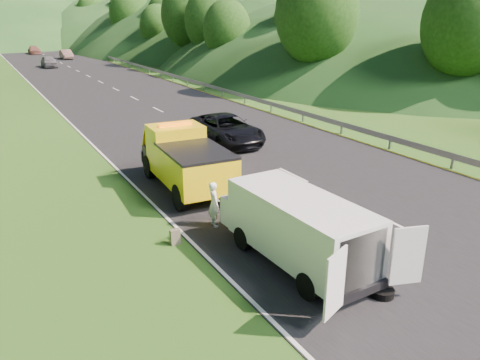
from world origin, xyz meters
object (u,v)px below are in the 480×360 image
tow_truck (185,159)px  worker (348,299)px  woman (214,226)px  spare_tire (382,296)px  white_van (296,226)px  suitcase (175,237)px  child (231,225)px  passing_suv (227,143)px

tow_truck → worker: 9.87m
woman → spare_tire: size_ratio=2.55×
white_van → suitcase: (-2.69, 2.90, -0.96)m
tow_truck → child: bearing=-88.4°
tow_truck → suitcase: tow_truck is taller
child → worker: 5.56m
woman → passing_suv: (5.69, 9.77, 0.00)m
tow_truck → woman: tow_truck is taller
worker → spare_tire: bearing=-46.0°
tow_truck → woman: bearing=-95.7°
passing_suv → child: bearing=-116.7°
white_van → worker: (0.09, -2.27, -1.22)m
suitcase → spare_tire: size_ratio=0.82×
white_van → suitcase: bearing=130.9°
tow_truck → suitcase: bearing=-113.9°
tow_truck → white_van: size_ratio=1.03×
woman → suitcase: (-1.74, -0.63, 0.26)m
suitcase → tow_truck: bearing=62.6°
tow_truck → woman: (-0.65, -3.98, -1.30)m
worker → woman: bearing=74.8°
child → worker: worker is taller
woman → white_van: bearing=-155.2°
woman → suitcase: 1.87m
white_van → child: size_ratio=5.85×
tow_truck → worker: bearing=-84.2°
white_van → suitcase: white_van is taller
worker → tow_truck: bearing=67.0°
worker → spare_tire: 0.93m
worker → suitcase: bearing=92.9°
white_van → tow_truck: bearing=90.4°
worker → white_van: bearing=67.0°
spare_tire → passing_suv: size_ratio=0.11×
woman → child: woman is taller
white_van → child: white_van is taller
child → passing_suv: (5.18, 10.04, 0.00)m
woman → passing_suv: size_ratio=0.28×
suitcase → passing_suv: bearing=54.4°
white_van → passing_suv: 14.17m
woman → passing_suv: woman is taller
white_van → spare_tire: (0.96, -2.60, -1.22)m
passing_suv → spare_tire: bearing=-102.7°
white_van → worker: 2.58m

